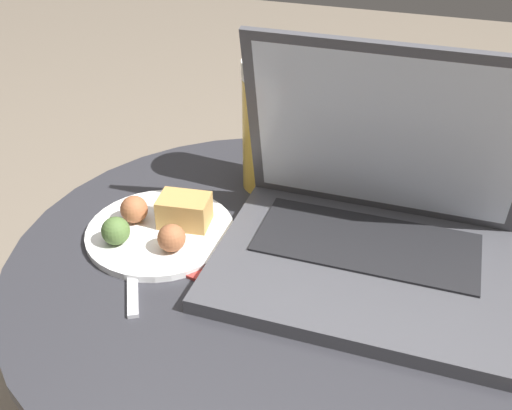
# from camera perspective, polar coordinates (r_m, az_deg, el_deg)

# --- Properties ---
(table) EXTENTS (0.63, 0.63, 0.52)m
(table) POSITION_cam_1_polar(r_m,az_deg,el_deg) (0.84, 1.14, -13.89)
(table) COLOR #515156
(table) RESTS_ON ground_plane
(napkin) EXTENTS (0.18, 0.15, 0.00)m
(napkin) POSITION_cam_1_polar(r_m,az_deg,el_deg) (0.76, -7.41, -2.99)
(napkin) COLOR #B7332D
(napkin) RESTS_ON table
(laptop) EXTENTS (0.34, 0.25, 0.25)m
(laptop) POSITION_cam_1_polar(r_m,az_deg,el_deg) (0.70, 10.71, -1.63)
(laptop) COLOR #47474C
(laptop) RESTS_ON table
(beer_glass) EXTENTS (0.08, 0.08, 0.18)m
(beer_glass) POSITION_cam_1_polar(r_m,az_deg,el_deg) (0.82, 1.33, 7.54)
(beer_glass) COLOR gold
(beer_glass) RESTS_ON table
(snack_plate) EXTENTS (0.19, 0.19, 0.05)m
(snack_plate) POSITION_cam_1_polar(r_m,az_deg,el_deg) (0.76, -9.06, -1.97)
(snack_plate) COLOR white
(snack_plate) RESTS_ON table
(fork) EXTENTS (0.10, 0.16, 0.00)m
(fork) POSITION_cam_1_polar(r_m,az_deg,el_deg) (0.73, -11.72, -5.05)
(fork) COLOR #B2B2B7
(fork) RESTS_ON table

